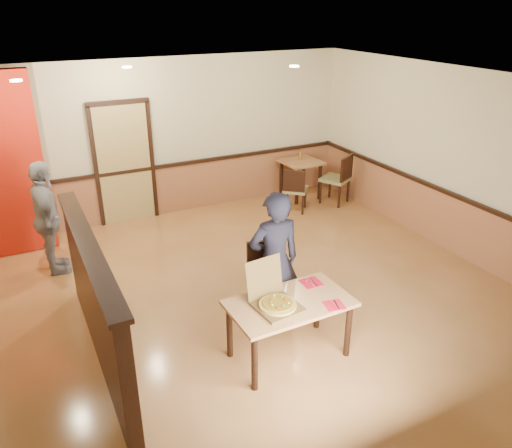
{
  "coord_description": "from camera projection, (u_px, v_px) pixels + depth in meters",
  "views": [
    {
      "loc": [
        -2.5,
        -5.0,
        3.67
      ],
      "look_at": [
        0.02,
        0.0,
        1.14
      ],
      "focal_mm": 35.0,
      "sensor_mm": 36.0,
      "label": 1
    }
  ],
  "objects": [
    {
      "name": "side_chair_left",
      "position": [
        295.0,
        188.0,
        9.26
      ],
      "size": [
        0.59,
        0.59,
        0.85
      ],
      "rotation": [
        0.0,
        0.0,
        2.45
      ],
      "color": "olive",
      "rests_on": "floor"
    },
    {
      "name": "side_chair_right",
      "position": [
        339.0,
        177.0,
        9.61
      ],
      "size": [
        0.66,
        0.66,
        0.98
      ],
      "rotation": [
        0.0,
        0.0,
        3.65
      ],
      "color": "olive",
      "rests_on": "floor"
    },
    {
      "name": "booth_partition",
      "position": [
        95.0,
        301.0,
        5.32
      ],
      "size": [
        0.2,
        3.1,
        1.44
      ],
      "color": "black",
      "rests_on": "floor"
    },
    {
      "name": "napkin_far",
      "position": [
        311.0,
        283.0,
        5.7
      ],
      "size": [
        0.23,
        0.23,
        0.01
      ],
      "rotation": [
        0.0,
        0.0,
        -0.03
      ],
      "color": "red",
      "rests_on": "main_table"
    },
    {
      "name": "floor",
      "position": [
        255.0,
        303.0,
        6.61
      ],
      "size": [
        7.0,
        7.0,
        0.0
      ],
      "primitive_type": "plane",
      "color": "#C1834B",
      "rests_on": "ground"
    },
    {
      "name": "back_door",
      "position": [
        124.0,
        164.0,
        8.66
      ],
      "size": [
        0.9,
        0.06,
        2.1
      ],
      "primitive_type": "cube",
      "color": "tan",
      "rests_on": "wall_back"
    },
    {
      "name": "ceiling",
      "position": [
        254.0,
        86.0,
        5.45
      ],
      "size": [
        7.0,
        7.0,
        0.0
      ],
      "primitive_type": "plane",
      "rotation": [
        3.14,
        0.0,
        0.0
      ],
      "color": "black",
      "rests_on": "wall_back"
    },
    {
      "name": "spot_b",
      "position": [
        127.0,
        67.0,
        7.17
      ],
      "size": [
        0.14,
        0.14,
        0.02
      ],
      "primitive_type": "cylinder",
      "color": "#FFF4B2",
      "rests_on": "ceiling"
    },
    {
      "name": "napkin_near",
      "position": [
        334.0,
        305.0,
        5.28
      ],
      "size": [
        0.24,
        0.24,
        0.01
      ],
      "rotation": [
        0.0,
        0.0,
        -0.19
      ],
      "color": "red",
      "rests_on": "main_table"
    },
    {
      "name": "wainscot_right",
      "position": [
        451.0,
        223.0,
        7.84
      ],
      "size": [
        0.04,
        7.0,
        0.9
      ],
      "primitive_type": "cube",
      "color": "#9A5F3D",
      "rests_on": "floor"
    },
    {
      "name": "side_table",
      "position": [
        301.0,
        169.0,
        9.89
      ],
      "size": [
        0.76,
        0.76,
        0.76
      ],
      "rotation": [
        0.0,
        0.0,
        0.07
      ],
      "color": "#B47C4C",
      "rests_on": "floor"
    },
    {
      "name": "chair_rail_right",
      "position": [
        455.0,
        196.0,
        7.64
      ],
      "size": [
        0.06,
        7.0,
        0.06
      ],
      "primitive_type": "cube",
      "color": "black",
      "rests_on": "wall_right"
    },
    {
      "name": "condiment",
      "position": [
        300.0,
        156.0,
        9.87
      ],
      "size": [
        0.06,
        0.06,
        0.15
      ],
      "primitive_type": "cylinder",
      "color": "#8B5E19",
      "rests_on": "side_table"
    },
    {
      "name": "spot_a",
      "position": [
        16.0,
        80.0,
        5.98
      ],
      "size": [
        0.14,
        0.14,
        0.02
      ],
      "primitive_type": "cylinder",
      "color": "#FFF4B2",
      "rests_on": "ceiling"
    },
    {
      "name": "wainscot_back",
      "position": [
        171.0,
        189.0,
        9.25
      ],
      "size": [
        7.0,
        0.04,
        0.9
      ],
      "primitive_type": "cube",
      "color": "#9A5F3D",
      "rests_on": "floor"
    },
    {
      "name": "pizza",
      "position": [
        278.0,
        305.0,
        5.21
      ],
      "size": [
        0.48,
        0.48,
        0.03
      ],
      "primitive_type": "cylinder",
      "rotation": [
        0.0,
        0.0,
        0.26
      ],
      "color": "gold",
      "rests_on": "pizza_box"
    },
    {
      "name": "spot_c",
      "position": [
        294.0,
        66.0,
        7.26
      ],
      "size": [
        0.14,
        0.14,
        0.02
      ],
      "primitive_type": "cylinder",
      "color": "#FFF4B2",
      "rests_on": "ceiling"
    },
    {
      "name": "passerby",
      "position": [
        47.0,
        219.0,
        7.04
      ],
      "size": [
        0.41,
        0.99,
        1.68
      ],
      "primitive_type": "imported",
      "rotation": [
        0.0,
        0.0,
        1.57
      ],
      "color": "gray",
      "rests_on": "floor"
    },
    {
      "name": "main_table",
      "position": [
        290.0,
        310.0,
        5.39
      ],
      "size": [
        1.34,
        0.78,
        0.71
      ],
      "rotation": [
        0.0,
        0.0,
        0.02
      ],
      "color": "#B47C4C",
      "rests_on": "floor"
    },
    {
      "name": "wall_back",
      "position": [
        167.0,
        139.0,
        8.88
      ],
      "size": [
        7.0,
        0.0,
        7.0
      ],
      "primitive_type": "plane",
      "rotation": [
        1.57,
        0.0,
        0.0
      ],
      "color": "beige",
      "rests_on": "floor"
    },
    {
      "name": "wall_right",
      "position": [
        463.0,
        165.0,
        7.46
      ],
      "size": [
        0.0,
        7.0,
        7.0
      ],
      "primitive_type": "plane",
      "rotation": [
        1.57,
        0.0,
        -1.57
      ],
      "color": "beige",
      "rests_on": "floor"
    },
    {
      "name": "pizza_box",
      "position": [
        275.0,
        302.0,
        5.24
      ],
      "size": [
        0.49,
        0.56,
        0.47
      ],
      "rotation": [
        0.0,
        0.0,
        0.1
      ],
      "color": "brown",
      "rests_on": "main_table"
    },
    {
      "name": "diner",
      "position": [
        274.0,
        261.0,
        5.83
      ],
      "size": [
        0.67,
        0.48,
        1.74
      ],
      "primitive_type": "imported",
      "rotation": [
        0.0,
        0.0,
        3.05
      ],
      "color": "black",
      "rests_on": "floor"
    },
    {
      "name": "chair_rail_back",
      "position": [
        169.0,
        165.0,
        9.04
      ],
      "size": [
        7.0,
        0.06,
        0.06
      ],
      "primitive_type": "cube",
      "color": "black",
      "rests_on": "wall_back"
    },
    {
      "name": "diner_chair",
      "position": [
        269.0,
        279.0,
        6.1
      ],
      "size": [
        0.59,
        0.59,
        1.0
      ],
      "rotation": [
        0.0,
        0.0,
        -0.21
      ],
      "color": "olive",
      "rests_on": "floor"
    }
  ]
}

